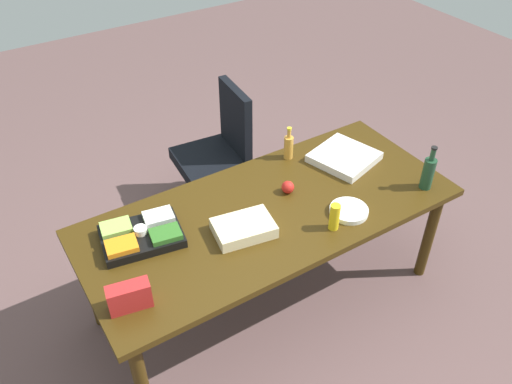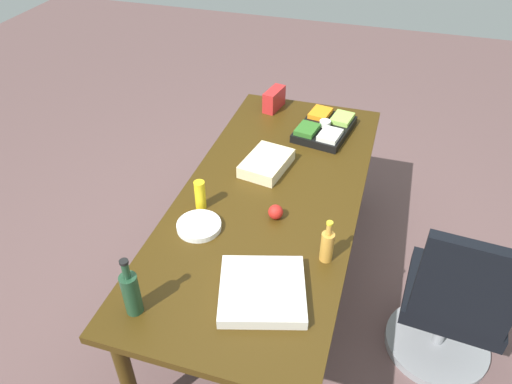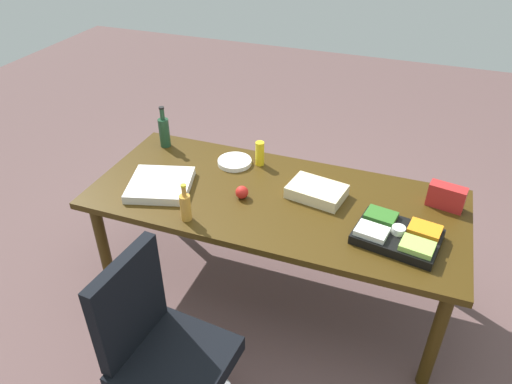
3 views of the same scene
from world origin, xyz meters
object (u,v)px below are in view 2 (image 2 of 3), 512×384
conference_table (270,205)px  office_chair (451,311)px  mustard_bottle (200,195)px  wine_bottle (131,292)px  pizza_box (262,290)px  chip_bag_red (274,99)px  apple_red (276,212)px  sheet_cake (267,163)px  veggie_tray (325,128)px  paper_plate_stack (199,226)px  dressing_bottle (327,245)px

conference_table → office_chair: bearing=79.0°
mustard_bottle → wine_bottle: wine_bottle is taller
mustard_bottle → pizza_box: bearing=45.3°
pizza_box → chip_bag_red: size_ratio=1.80×
office_chair → apple_red: size_ratio=12.91×
sheet_cake → mustard_bottle: mustard_bottle is taller
conference_table → wine_bottle: wine_bottle is taller
veggie_tray → paper_plate_stack: veggie_tray is taller
conference_table → paper_plate_stack: 0.46m
conference_table → mustard_bottle: 0.41m
pizza_box → wine_bottle: 0.54m
sheet_cake → apple_red: bearing=22.0°
veggie_tray → wine_bottle: 1.69m
chip_bag_red → office_chair: bearing=47.9°
dressing_bottle → conference_table: bearing=-136.3°
chip_bag_red → wine_bottle: size_ratio=0.69×
apple_red → pizza_box: bearing=8.9°
mustard_bottle → apple_red: bearing=94.6°
mustard_bottle → wine_bottle: size_ratio=0.56×
sheet_cake → mustard_bottle: size_ratio=1.98×
conference_table → mustard_bottle: size_ratio=13.53×
chip_bag_red → paper_plate_stack: bearing=-1.1°
office_chair → wine_bottle: 1.59m
wine_bottle → dressing_bottle: wine_bottle is taller
paper_plate_stack → dressing_bottle: bearing=87.9°
conference_table → sheet_cake: sheet_cake is taller
office_chair → sheet_cake: (-0.42, -1.10, 0.41)m
sheet_cake → paper_plate_stack: size_ratio=1.45×
sheet_cake → mustard_bottle: 0.49m
chip_bag_red → wine_bottle: 1.84m
office_chair → paper_plate_stack: 1.34m
office_chair → dressing_bottle: office_chair is taller
conference_table → chip_bag_red: chip_bag_red is taller
sheet_cake → apple_red: 0.44m
conference_table → paper_plate_stack: bearing=-36.0°
sheet_cake → veggie_tray: (-0.49, 0.24, 0.00)m
wine_bottle → chip_bag_red: bearing=177.3°
office_chair → sheet_cake: 1.25m
conference_table → dressing_bottle: bearing=43.7°
dressing_bottle → mustard_bottle: bearing=-104.5°
veggie_tray → mustard_bottle: (0.93, -0.47, 0.04)m
apple_red → dressing_bottle: dressing_bottle is taller
office_chair → pizza_box: (0.48, -0.86, 0.40)m
pizza_box → chip_bag_red: (-1.61, -0.39, 0.04)m
wine_bottle → dressing_bottle: (-0.52, 0.70, -0.03)m
paper_plate_stack → mustard_bottle: 0.18m
apple_red → mustard_bottle: 0.40m
apple_red → dressing_bottle: 0.37m
sheet_cake → apple_red: size_ratio=4.21×
pizza_box → office_chair: bearing=102.8°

